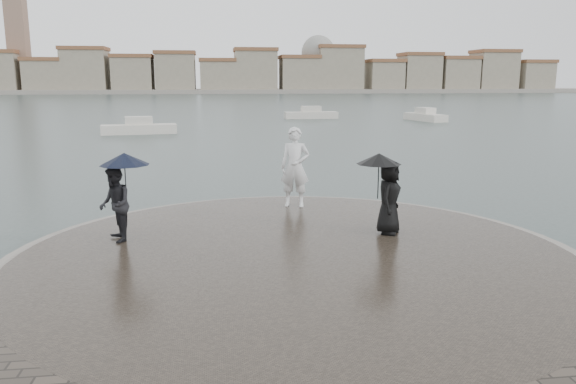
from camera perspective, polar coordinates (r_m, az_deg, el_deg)
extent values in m
plane|color=#2B3835|center=(9.06, 4.15, -15.09)|extent=(400.00, 400.00, 0.00)
cylinder|color=gray|center=(12.19, 0.81, -7.15)|extent=(12.50, 12.50, 0.32)
cylinder|color=#2D261E|center=(12.19, 0.81, -7.06)|extent=(11.90, 11.90, 0.36)
imported|color=white|center=(16.36, 0.72, 2.55)|extent=(0.97, 0.77, 2.33)
imported|color=black|center=(13.41, -17.17, -1.21)|extent=(0.89, 1.01, 1.74)
cylinder|color=black|center=(13.37, -16.17, 0.91)|extent=(0.02, 0.02, 0.90)
cone|color=black|center=(13.29, -16.30, 3.24)|extent=(1.13, 1.13, 0.28)
imported|color=black|center=(13.69, 10.22, -0.56)|extent=(0.92, 1.03, 1.78)
cylinder|color=black|center=(13.63, 9.16, 1.20)|extent=(0.02, 0.02, 0.90)
cone|color=black|center=(13.55, 9.22, 3.36)|extent=(1.08, 1.08, 0.26)
cube|color=gray|center=(170.98, -7.12, 10.13)|extent=(260.00, 20.00, 1.20)
cube|color=gray|center=(177.78, -27.22, 10.61)|extent=(11.00, 10.00, 11.00)
cube|color=gray|center=(174.21, -23.41, 10.61)|extent=(10.00, 10.00, 9.00)
cube|color=brown|center=(174.29, -23.54, 12.25)|extent=(10.60, 10.60, 1.00)
cube|color=gray|center=(171.62, -19.85, 11.37)|extent=(12.00, 10.00, 12.00)
cube|color=brown|center=(171.82, -20.00, 13.53)|extent=(12.60, 10.60, 1.00)
cube|color=gray|center=(169.42, -15.45, 11.29)|extent=(11.00, 10.00, 10.00)
cube|color=brown|center=(169.54, -15.55, 13.15)|extent=(11.60, 10.60, 1.00)
cube|color=gray|center=(168.26, -11.32, 11.65)|extent=(11.00, 10.00, 11.00)
cube|color=brown|center=(168.42, -11.40, 13.69)|extent=(11.60, 10.60, 1.00)
cube|color=gray|center=(167.95, -7.14, 11.44)|extent=(10.00, 10.00, 9.00)
cube|color=brown|center=(168.04, -7.18, 13.15)|extent=(10.60, 10.60, 1.00)
cube|color=gray|center=(168.43, -3.32, 12.02)|extent=(12.00, 10.00, 12.00)
cube|color=brown|center=(168.63, -3.35, 14.23)|extent=(12.60, 10.60, 1.00)
cube|color=gray|center=(169.89, 1.15, 11.69)|extent=(11.00, 10.00, 10.00)
cube|color=brown|center=(170.01, 1.16, 13.55)|extent=(11.60, 10.60, 1.00)
cube|color=gray|center=(172.13, 5.19, 12.14)|extent=(13.00, 10.00, 13.00)
cube|color=brown|center=(172.38, 5.24, 14.47)|extent=(13.60, 10.60, 1.00)
cube|color=gray|center=(175.71, 9.73, 11.36)|extent=(10.00, 10.00, 9.00)
cube|color=brown|center=(175.80, 9.78, 12.99)|extent=(10.60, 10.60, 1.00)
cube|color=gray|center=(179.26, 13.17, 11.55)|extent=(11.00, 10.00, 11.00)
cube|color=brown|center=(179.41, 13.26, 13.46)|extent=(11.60, 10.60, 1.00)
cube|color=gray|center=(183.80, 16.73, 11.20)|extent=(11.00, 10.00, 10.00)
cube|color=brown|center=(183.91, 16.83, 12.91)|extent=(11.60, 10.60, 1.00)
cube|color=gray|center=(189.00, 20.13, 11.29)|extent=(12.00, 10.00, 12.00)
cube|color=brown|center=(189.18, 20.27, 13.25)|extent=(12.60, 10.60, 1.00)
cube|color=gray|center=(195.30, 23.54, 10.58)|extent=(10.00, 10.00, 9.00)
cube|color=brown|center=(195.38, 23.66, 12.04)|extent=(10.60, 10.60, 1.00)
cube|color=#846654|center=(178.50, -25.76, 14.12)|extent=(5.00, 5.00, 32.00)
sphere|color=gray|center=(173.05, 3.08, 13.99)|extent=(10.00, 10.00, 10.00)
cube|color=beige|center=(43.99, -14.88, 6.06)|extent=(5.68, 2.40, 0.90)
cube|color=beige|center=(43.95, -14.92, 6.83)|extent=(2.16, 1.48, 0.90)
cube|color=beige|center=(57.88, 13.74, 7.30)|extent=(2.75, 5.72, 0.90)
cube|color=beige|center=(57.84, 13.77, 7.89)|extent=(1.60, 2.21, 0.90)
cube|color=beige|center=(59.41, 2.36, 7.71)|extent=(5.55, 1.77, 0.90)
cube|color=beige|center=(59.37, 2.36, 8.28)|extent=(2.04, 1.26, 0.90)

